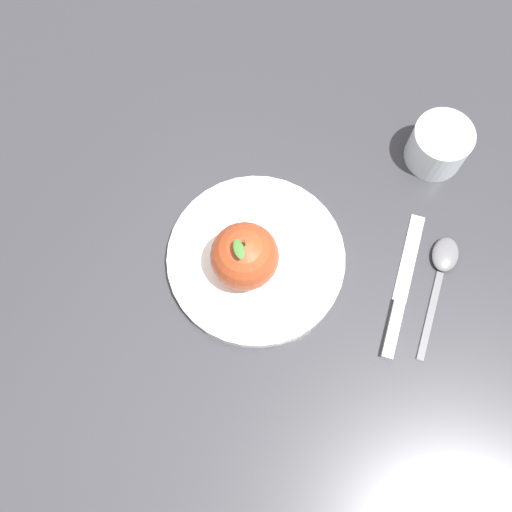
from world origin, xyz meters
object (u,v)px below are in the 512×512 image
spoon (442,267)px  apple (245,256)px  cup (439,144)px  dinner_plate (256,259)px  knife (400,298)px

spoon → apple: bearing=-57.9°
apple → cup: apple is taller
dinner_plate → apple: (0.02, -0.00, 0.05)m
knife → spoon: spoon is taller
knife → spoon: 0.07m
dinner_plate → knife: bearing=106.0°
apple → knife: bearing=110.7°
dinner_plate → apple: apple is taller
knife → spoon: bearing=156.6°
apple → spoon: (-0.13, 0.22, -0.05)m
apple → cup: size_ratio=1.22×
cup → knife: 0.21m
apple → spoon: bearing=122.1°
dinner_plate → apple: 0.05m
dinner_plate → spoon: (-0.12, 0.21, -0.00)m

